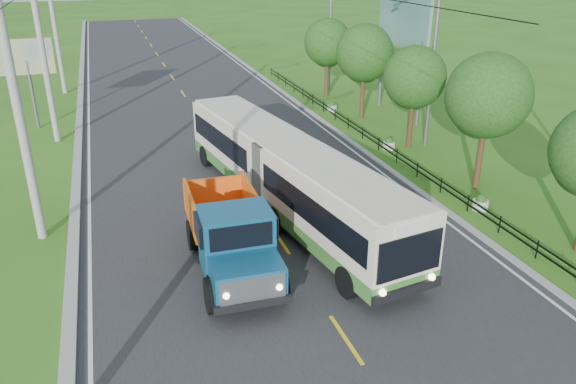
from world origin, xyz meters
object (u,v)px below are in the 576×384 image
pole_near (18,103)px  pole_mid (43,48)px  billboard_left (27,63)px  planter_far (332,107)px  billboard_right (403,29)px  pole_far (54,22)px  planter_near (480,203)px  streetlight_far (329,23)px  streetlight_mid (431,54)px  bus (287,171)px  tree_back (328,45)px  tree_fourth (414,80)px  tree_fifth (364,56)px  planter_mid (389,144)px  dump_truck (231,231)px  tree_third (487,100)px

pole_near → pole_mid: size_ratio=1.00×
billboard_left → planter_far: bearing=-6.3°
planter_far → billboard_right: billboard_right is taller
pole_far → planter_near: pole_far is taller
pole_mid → streetlight_far: 20.16m
streetlight_mid → bus: streetlight_mid is taller
tree_back → streetlight_mid: bearing=-86.3°
pole_near → pole_mid: bearing=90.0°
streetlight_far → billboard_right: streetlight_far is taller
tree_fourth → tree_fifth: (0.00, 6.00, 0.27)m
tree_fifth → planter_mid: 7.21m
pole_far → streetlight_far: bearing=-14.8°
tree_back → streetlight_mid: (0.79, -12.14, 1.25)m
pole_mid → tree_fourth: 19.43m
streetlight_far → bus: streetlight_far is taller
tree_fourth → billboard_left: bearing=153.0°
planter_near → dump_truck: size_ratio=0.11×
tree_third → bus: size_ratio=0.39×
tree_fifth → tree_back: size_ratio=1.05×
planter_near → billboard_left: 25.78m
streetlight_far → dump_truck: bearing=-118.5°
dump_truck → billboard_right: bearing=48.6°
pole_near → billboard_right: (20.56, 11.00, 0.25)m
pole_mid → streetlight_mid: size_ratio=1.10×
tree_third → streetlight_far: 19.90m
planter_near → planter_mid: 8.00m
pole_far → tree_third: pole_far is taller
tree_back → streetlight_far: size_ratio=0.61×
tree_fifth → planter_far: tree_fifth is taller
planter_far → billboard_right: (3.70, -2.00, 5.06)m
pole_far → tree_fifth: pole_far is taller
planter_near → dump_truck: bearing=-172.2°
pole_mid → planter_mid: (16.86, -7.00, -4.81)m
pole_far → planter_near: (16.86, -27.00, -4.81)m
pole_mid → planter_near: bearing=-41.7°
pole_near → tree_third: bearing=-2.7°
tree_third → streetlight_mid: 5.98m
tree_third → planter_mid: 7.04m
tree_fourth → planter_mid: (-1.26, -0.14, -3.30)m
pole_far → tree_fourth: 26.20m
pole_far → tree_fifth: (18.12, -12.86, -1.24)m
pole_near → bus: 9.85m
tree_third → dump_truck: (-11.98, -3.61, -2.53)m
dump_truck → tree_back: bearing=62.5°
tree_fourth → planter_far: 8.62m
pole_far → planter_far: pole_far is taller
planter_far → billboard_left: billboard_left is taller
pole_near → streetlight_far: pole_near is taller
pole_mid → planter_mid: 18.88m
tree_back → streetlight_mid: size_ratio=0.61×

